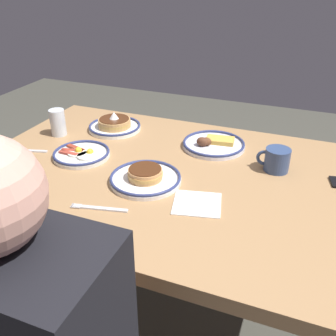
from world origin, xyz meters
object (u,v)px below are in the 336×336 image
at_px(plate_center_pancakes, 115,125).
at_px(drinking_glass, 58,124).
at_px(fork_near, 99,208).
at_px(tea_spoon, 18,150).
at_px(plate_far_companion, 81,154).
at_px(coffee_mug, 276,159).
at_px(paper_napkin, 197,204).
at_px(plate_near_main, 213,144).
at_px(plate_far_side, 145,177).

height_order(plate_center_pancakes, drinking_glass, drinking_glass).
bearing_deg(fork_near, plate_center_pancakes, -65.89).
bearing_deg(drinking_glass, tea_spoon, 73.83).
xyz_separation_m(plate_far_companion, drinking_glass, (0.21, -0.15, 0.04)).
height_order(coffee_mug, tea_spoon, coffee_mug).
bearing_deg(plate_center_pancakes, tea_spoon, 52.98).
relative_size(paper_napkin, tea_spoon, 0.81).
height_order(plate_far_companion, tea_spoon, plate_far_companion).
relative_size(plate_near_main, coffee_mug, 2.12).
distance_m(plate_far_companion, fork_near, 0.38).
relative_size(plate_near_main, plate_center_pancakes, 1.09).
relative_size(plate_far_companion, fork_near, 1.22).
bearing_deg(drinking_glass, plate_far_side, 156.23).
xyz_separation_m(plate_center_pancakes, paper_napkin, (-0.53, 0.44, -0.02)).
distance_m(plate_far_side, fork_near, 0.22).
bearing_deg(plate_near_main, plate_far_companion, 31.09).
relative_size(plate_far_companion, plate_far_side, 0.89).
xyz_separation_m(plate_near_main, coffee_mug, (-0.27, 0.11, 0.03)).
height_order(coffee_mug, fork_near, coffee_mug).
xyz_separation_m(plate_far_companion, fork_near, (-0.25, 0.29, -0.01)).
distance_m(drinking_glass, tea_spoon, 0.21).
xyz_separation_m(plate_far_companion, paper_napkin, (-0.52, 0.15, -0.01)).
bearing_deg(plate_far_side, fork_near, 72.26).
distance_m(plate_far_side, paper_napkin, 0.22).
height_order(plate_near_main, fork_near, plate_near_main).
xyz_separation_m(drinking_glass, tea_spoon, (0.06, 0.20, -0.05)).
bearing_deg(plate_center_pancakes, plate_far_companion, 92.08).
xyz_separation_m(plate_far_side, fork_near, (0.07, 0.20, -0.01)).
bearing_deg(coffee_mug, tea_spoon, 12.57).
distance_m(plate_far_companion, drinking_glass, 0.26).
distance_m(plate_near_main, coffee_mug, 0.29).
bearing_deg(plate_far_side, coffee_mug, -148.37).
xyz_separation_m(fork_near, tea_spoon, (0.52, -0.24, 0.00)).
height_order(drinking_glass, fork_near, drinking_glass).
distance_m(plate_near_main, tea_spoon, 0.80).
height_order(plate_center_pancakes, plate_far_side, plate_center_pancakes).
bearing_deg(fork_near, plate_near_main, -110.35).
relative_size(plate_near_main, plate_far_side, 1.02).
distance_m(plate_near_main, plate_center_pancakes, 0.47).
bearing_deg(tea_spoon, coffee_mug, -167.43).
height_order(plate_near_main, plate_far_companion, plate_near_main).
distance_m(plate_near_main, fork_near, 0.60).
bearing_deg(plate_near_main, tea_spoon, 24.23).
bearing_deg(plate_near_main, plate_far_side, 68.18).
bearing_deg(coffee_mug, plate_far_companion, 13.23).
distance_m(plate_center_pancakes, plate_far_companion, 0.29).
bearing_deg(plate_far_side, plate_center_pancakes, -49.02).
xyz_separation_m(plate_far_side, paper_napkin, (-0.21, 0.07, -0.02)).
xyz_separation_m(plate_center_pancakes, drinking_glass, (0.20, 0.14, 0.03)).
height_order(plate_far_companion, paper_napkin, plate_far_companion).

